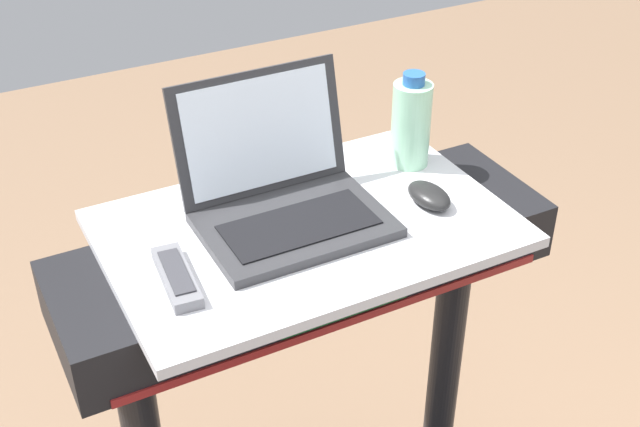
{
  "coord_description": "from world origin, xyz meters",
  "views": [
    {
      "loc": [
        -0.54,
        -0.38,
        1.89
      ],
      "look_at": [
        0.0,
        0.65,
        1.13
      ],
      "focal_mm": 46.99,
      "sensor_mm": 36.0,
      "label": 1
    }
  ],
  "objects_px": {
    "tv_remote": "(177,277)",
    "water_bottle": "(411,123)",
    "laptop": "(283,194)",
    "computer_mouse": "(429,195)"
  },
  "relations": [
    {
      "from": "tv_remote",
      "to": "water_bottle",
      "type": "bearing_deg",
      "value": 16.01
    },
    {
      "from": "laptop",
      "to": "water_bottle",
      "type": "distance_m",
      "value": 0.31
    },
    {
      "from": "computer_mouse",
      "to": "water_bottle",
      "type": "distance_m",
      "value": 0.17
    },
    {
      "from": "water_bottle",
      "to": "tv_remote",
      "type": "bearing_deg",
      "value": -163.99
    },
    {
      "from": "laptop",
      "to": "computer_mouse",
      "type": "relative_size",
      "value": 3.18
    },
    {
      "from": "computer_mouse",
      "to": "tv_remote",
      "type": "height_order",
      "value": "computer_mouse"
    },
    {
      "from": "laptop",
      "to": "water_bottle",
      "type": "relative_size",
      "value": 1.68
    },
    {
      "from": "water_bottle",
      "to": "tv_remote",
      "type": "relative_size",
      "value": 1.15
    },
    {
      "from": "computer_mouse",
      "to": "tv_remote",
      "type": "xyz_separation_m",
      "value": [
        -0.48,
        -0.01,
        -0.01
      ]
    },
    {
      "from": "laptop",
      "to": "tv_remote",
      "type": "bearing_deg",
      "value": -155.01
    }
  ]
}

